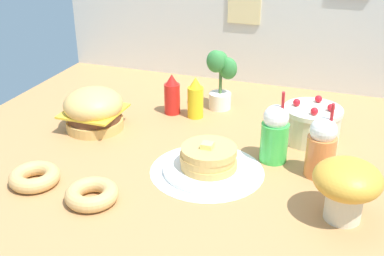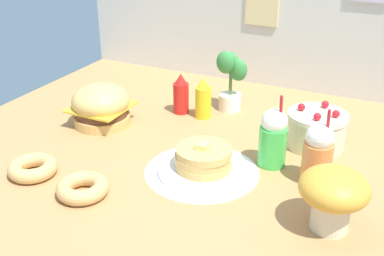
% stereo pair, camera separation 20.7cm
% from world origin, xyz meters
% --- Properties ---
extents(ground_plane, '(2.24, 2.02, 0.02)m').
position_xyz_m(ground_plane, '(0.00, 0.00, -0.01)').
color(ground_plane, '#B27F4C').
extents(back_wall, '(2.24, 0.04, 0.87)m').
position_xyz_m(back_wall, '(-0.00, 1.01, 0.44)').
color(back_wall, beige).
rests_on(back_wall, ground_plane).
extents(doily_mat, '(0.46, 0.46, 0.00)m').
position_xyz_m(doily_mat, '(0.13, -0.08, 0.00)').
color(doily_mat, white).
rests_on(doily_mat, ground_plane).
extents(burger, '(0.28, 0.28, 0.20)m').
position_xyz_m(burger, '(-0.50, 0.13, 0.10)').
color(burger, '#DBA859').
rests_on(burger, ground_plane).
extents(pancake_stack, '(0.36, 0.36, 0.12)m').
position_xyz_m(pancake_stack, '(0.13, -0.08, 0.05)').
color(pancake_stack, white).
rests_on(pancake_stack, doily_mat).
extents(layer_cake, '(0.26, 0.26, 0.19)m').
position_xyz_m(layer_cake, '(0.49, 0.34, 0.08)').
color(layer_cake, beige).
rests_on(layer_cake, ground_plane).
extents(ketchup_bottle, '(0.08, 0.08, 0.21)m').
position_xyz_m(ketchup_bottle, '(-0.22, 0.42, 0.10)').
color(ketchup_bottle, red).
rests_on(ketchup_bottle, ground_plane).
extents(mustard_bottle, '(0.08, 0.08, 0.21)m').
position_xyz_m(mustard_bottle, '(-0.09, 0.41, 0.10)').
color(mustard_bottle, yellow).
rests_on(mustard_bottle, ground_plane).
extents(cream_soda_cup, '(0.12, 0.12, 0.31)m').
position_xyz_m(cream_soda_cup, '(0.36, 0.10, 0.12)').
color(cream_soda_cup, green).
rests_on(cream_soda_cup, ground_plane).
extents(orange_float_cup, '(0.12, 0.12, 0.31)m').
position_xyz_m(orange_float_cup, '(0.55, 0.04, 0.12)').
color(orange_float_cup, orange).
rests_on(orange_float_cup, ground_plane).
extents(donut_pink_glaze, '(0.19, 0.19, 0.06)m').
position_xyz_m(donut_pink_glaze, '(-0.47, -0.39, 0.03)').
color(donut_pink_glaze, tan).
rests_on(donut_pink_glaze, ground_plane).
extents(donut_chocolate, '(0.19, 0.19, 0.06)m').
position_xyz_m(donut_chocolate, '(-0.20, -0.42, 0.03)').
color(donut_chocolate, tan).
rests_on(donut_chocolate, ground_plane).
extents(potted_plant, '(0.15, 0.13, 0.32)m').
position_xyz_m(potted_plant, '(-0.01, 0.56, 0.17)').
color(potted_plant, white).
rests_on(potted_plant, ground_plane).
extents(mushroom_stool, '(0.23, 0.23, 0.22)m').
position_xyz_m(mushroom_stool, '(0.66, -0.23, 0.14)').
color(mushroom_stool, beige).
rests_on(mushroom_stool, ground_plane).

